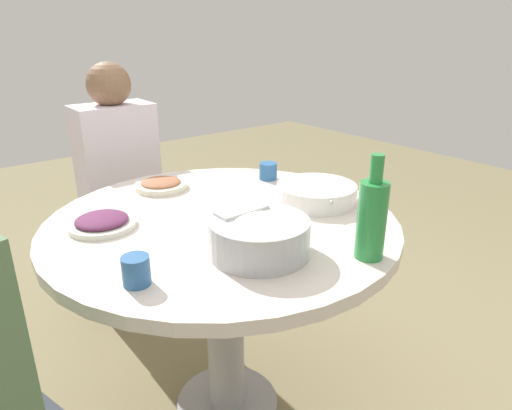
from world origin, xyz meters
The scene contains 11 objects.
ground centered at (0.00, 0.00, 0.00)m, with size 8.00×8.00×0.00m, color #847855.
round_dining_table centered at (0.00, 0.00, 0.63)m, with size 1.11×1.11×0.77m.
rice_bowl centered at (-0.06, -0.26, 0.83)m, with size 0.27×0.27×0.11m.
soup_bowl centered at (0.34, -0.09, 0.80)m, with size 0.27×0.27×0.06m.
dish_eggplant centered at (-0.32, 0.17, 0.79)m, with size 0.20×0.20×0.04m.
dish_tofu_braise centered at (-0.01, 0.38, 0.79)m, with size 0.19×0.19×0.04m.
green_bottle centered at (0.15, -0.46, 0.89)m, with size 0.08×0.08×0.28m.
tea_cup_near centered at (0.37, 0.22, 0.81)m, with size 0.07×0.07×0.07m, color #2B6099.
tea_cup_far centered at (-0.38, -0.20, 0.81)m, with size 0.07×0.07×0.07m, color #2D5F99.
stool_for_diner_right centered at (0.01, 0.86, 0.22)m, with size 0.33×0.33×0.45m, color brown.
diner_right centered at (0.01, 0.86, 0.76)m, with size 0.34×0.35×0.76m.
Camera 1 is at (-0.75, -1.11, 1.34)m, focal length 32.13 mm.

